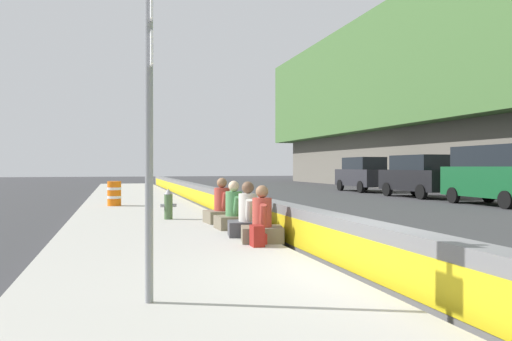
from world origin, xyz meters
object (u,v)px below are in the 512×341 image
Objects in this scene: seated_person_foreground at (262,224)px; construction_barrel at (114,193)px; route_sign_post at (149,117)px; fire_hydrant at (168,204)px; parked_car_third at (497,174)px; backpack at (258,236)px; seated_person_far at (222,209)px; seated_person_middle at (248,219)px; parked_car_midline at (363,174)px; seated_person_rear at (234,214)px; parked_car_fourth at (418,175)px.

construction_barrel is (10.49, 2.89, 0.12)m from seated_person_foreground.
route_sign_post reaches higher than seated_person_foreground.
fire_hydrant is 14.55m from parked_car_third.
construction_barrel is (11.00, 2.66, 0.28)m from backpack.
fire_hydrant is 0.77× the size of seated_person_foreground.
seated_person_middle is at bearing -179.41° from seated_person_far.
parked_car_third reaches higher than seated_person_middle.
parked_car_midline reaches higher than fire_hydrant.
construction_barrel is (8.23, 2.84, 0.11)m from seated_person_rear.
fire_hydrant is 0.17× the size of parked_car_third.
parked_car_midline is at bearing -42.93° from fire_hydrant.
parked_car_third is (11.99, -15.29, -0.86)m from route_sign_post.
construction_barrel is (5.59, 1.52, 0.03)m from fire_hydrant.
backpack is 11.32m from construction_barrel.
seated_person_rear is at bearing 1.44° from seated_person_foreground.
seated_person_middle is at bearing -163.37° from construction_barrel.
construction_barrel is 15.92m from parked_car_third.
parked_car_midline is (15.47, -14.40, 0.60)m from fire_hydrant.
fire_hydrant is at bearing -164.78° from construction_barrel.
parked_car_third is at bearing 179.50° from parked_car_fourth.
seated_person_foreground is at bearing -164.58° from construction_barrel.
route_sign_post reaches higher than parked_car_fourth.
parked_car_third is (7.08, -12.86, 0.84)m from seated_person_middle.
route_sign_post is at bearing 172.94° from fire_hydrant.
fire_hydrant is 5.54m from backpack.
parked_car_fourth is (14.36, -13.10, 0.85)m from backpack.
fire_hydrant is (8.86, -1.10, -1.62)m from route_sign_post.
parked_car_third reaches higher than construction_barrel.
seated_person_rear is 2.93× the size of backpack.
seated_person_middle is 9.96m from construction_barrel.
parked_car_midline is (20.37, -13.02, 0.69)m from seated_person_foreground.
route_sign_post is 8.11m from seated_person_far.
route_sign_post is 28.87m from parked_car_midline.
construction_barrel is at bearing 1.67° from route_sign_post.
route_sign_post is 0.75× the size of parked_car_midline.
seated_person_middle is (4.91, -2.43, -1.70)m from route_sign_post.
backpack is (-4.11, 0.17, -0.19)m from seated_person_far.
seated_person_middle is at bearing 134.97° from parked_car_fourth.
construction_barrel is at bearing 22.27° from seated_person_far.
backpack is 15.63m from parked_car_third.
backpack is 0.42× the size of construction_barrel.
seated_person_rear is at bearing -179.36° from seated_person_far.
seated_person_far is at bearing 142.03° from parked_car_midline.
fire_hydrant is 2.96m from seated_person_rear.
seated_person_middle is at bearing -161.41° from fire_hydrant.
parked_car_midline is (19.43, -13.07, 0.67)m from seated_person_middle.
seated_person_far is 3.04× the size of backpack.
seated_person_far is (1.34, 0.01, 0.01)m from seated_person_rear.
seated_person_rear reaches higher than seated_person_foreground.
backpack is 24.75m from parked_car_midline.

